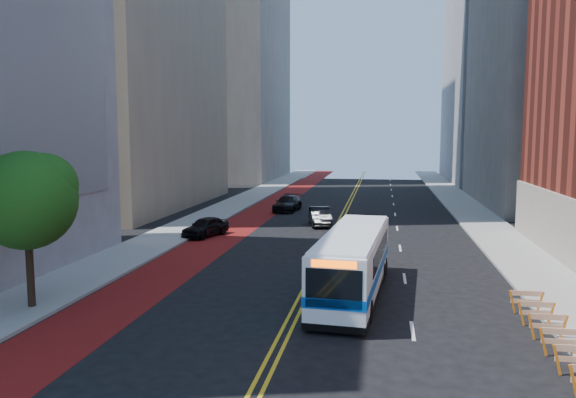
{
  "coord_description": "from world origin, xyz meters",
  "views": [
    {
      "loc": [
        3.54,
        -15.38,
        7.53
      ],
      "look_at": [
        -0.4,
        8.0,
        4.79
      ],
      "focal_mm": 35.0,
      "sensor_mm": 36.0,
      "label": 1
    }
  ],
  "objects_px": {
    "transit_bus": "(354,262)",
    "car_c": "(288,203)",
    "car_b": "(320,216)",
    "car_a": "(206,227)",
    "street_tree": "(28,196)"
  },
  "relations": [
    {
      "from": "transit_bus",
      "to": "car_b",
      "type": "relative_size",
      "value": 2.48
    },
    {
      "from": "transit_bus",
      "to": "car_a",
      "type": "relative_size",
      "value": 2.66
    },
    {
      "from": "street_tree",
      "to": "car_b",
      "type": "xyz_separation_m",
      "value": [
        9.74,
        24.44,
        -4.16
      ]
    },
    {
      "from": "car_a",
      "to": "car_b",
      "type": "height_order",
      "value": "car_b"
    },
    {
      "from": "car_c",
      "to": "car_b",
      "type": "bearing_deg",
      "value": -59.26
    },
    {
      "from": "street_tree",
      "to": "transit_bus",
      "type": "xyz_separation_m",
      "value": [
        13.54,
        4.41,
        -3.31
      ]
    },
    {
      "from": "street_tree",
      "to": "car_c",
      "type": "height_order",
      "value": "street_tree"
    },
    {
      "from": "street_tree",
      "to": "car_b",
      "type": "relative_size",
      "value": 1.47
    },
    {
      "from": "car_a",
      "to": "car_c",
      "type": "bearing_deg",
      "value": 94.51
    },
    {
      "from": "car_b",
      "to": "car_c",
      "type": "xyz_separation_m",
      "value": [
        -4.14,
        8.3,
        -0.0
      ]
    },
    {
      "from": "car_a",
      "to": "car_b",
      "type": "distance_m",
      "value": 10.13
    },
    {
      "from": "transit_bus",
      "to": "car_c",
      "type": "height_order",
      "value": "transit_bus"
    },
    {
      "from": "car_b",
      "to": "car_a",
      "type": "bearing_deg",
      "value": -152.37
    },
    {
      "from": "car_b",
      "to": "car_c",
      "type": "relative_size",
      "value": 0.88
    },
    {
      "from": "transit_bus",
      "to": "car_a",
      "type": "distance_m",
      "value": 17.87
    }
  ]
}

